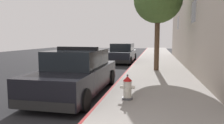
% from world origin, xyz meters
% --- Properties ---
extents(ground_plane, '(32.74, 60.00, 0.20)m').
position_xyz_m(ground_plane, '(-4.31, 10.00, -0.10)').
color(ground_plane, '#232326').
extents(sidewalk_pavement, '(3.38, 60.00, 0.15)m').
position_xyz_m(sidewalk_pavement, '(1.69, 10.00, 0.08)').
color(sidewalk_pavement, gray).
rests_on(sidewalk_pavement, ground).
extents(curb_painted_edge, '(0.08, 60.00, 0.15)m').
position_xyz_m(curb_painted_edge, '(-0.04, 10.00, 0.08)').
color(curb_painted_edge, maroon).
rests_on(curb_painted_edge, ground).
extents(police_cruiser, '(1.94, 4.84, 1.68)m').
position_xyz_m(police_cruiser, '(-1.19, 4.65, 0.74)').
color(police_cruiser, black).
rests_on(police_cruiser, ground).
extents(parked_car_silver_ahead, '(1.94, 4.84, 1.56)m').
position_xyz_m(parked_car_silver_ahead, '(-1.16, 14.72, 0.74)').
color(parked_car_silver_ahead, black).
rests_on(parked_car_silver_ahead, ground).
extents(fire_hydrant, '(0.44, 0.40, 0.76)m').
position_xyz_m(fire_hydrant, '(0.72, 3.79, 0.50)').
color(fire_hydrant, '#4C4C51').
rests_on(fire_hydrant, sidewalk_pavement).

